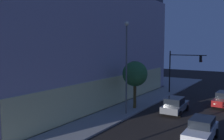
% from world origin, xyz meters
% --- Properties ---
extents(modern_building, '(32.36, 24.48, 16.34)m').
position_xyz_m(modern_building, '(11.82, 21.02, 8.10)').
color(modern_building, '#4C4C51').
rests_on(modern_building, ground).
extents(traffic_light_far_corner, '(0.46, 5.20, 6.17)m').
position_xyz_m(traffic_light_far_corner, '(23.17, 4.66, 4.26)').
color(traffic_light_far_corner, black).
rests_on(traffic_light_far_corner, sidewalk_corner).
extents(street_lamp_sidewalk, '(0.44, 0.44, 9.32)m').
position_xyz_m(street_lamp_sidewalk, '(9.34, 6.02, 5.88)').
color(street_lamp_sidewalk, '#606060').
rests_on(street_lamp_sidewalk, sidewalk_corner).
extents(sidewalk_tree, '(2.79, 2.79, 5.24)m').
position_xyz_m(sidewalk_tree, '(11.90, 6.36, 3.96)').
color(sidewalk_tree, brown).
rests_on(sidewalk_tree, sidewalk_corner).
extents(car_white, '(4.61, 1.99, 1.70)m').
position_xyz_m(car_white, '(6.38, -2.04, 0.87)').
color(car_white, silver).
rests_on(car_white, ground).
extents(car_grey, '(4.66, 2.16, 1.69)m').
position_xyz_m(car_grey, '(12.82, 2.06, 0.85)').
color(car_grey, slate).
rests_on(car_grey, ground).
extents(car_red, '(4.53, 2.16, 1.69)m').
position_xyz_m(car_red, '(18.65, -1.86, 0.86)').
color(car_red, maroon).
rests_on(car_red, ground).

